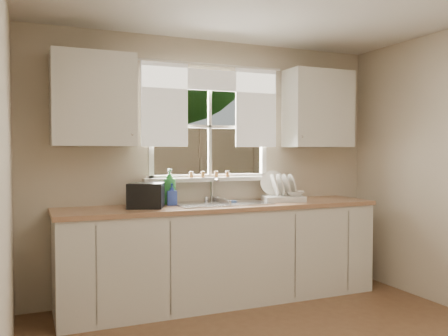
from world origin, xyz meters
name	(u,v)px	position (x,y,z in m)	size (l,w,h in m)	color
room_walls	(336,179)	(0.00, -0.07, 1.24)	(3.62, 4.02, 2.50)	beige
window	(210,143)	(0.00, 2.00, 1.49)	(1.38, 0.16, 1.06)	white
curtains	(212,97)	(0.00, 1.95, 1.93)	(1.50, 0.03, 0.81)	white
base_cabinets	(223,255)	(0.00, 1.68, 0.43)	(3.00, 0.62, 0.87)	silver
countertop	(223,206)	(0.00, 1.68, 0.89)	(3.04, 0.65, 0.04)	#AA7A55
upper_cabinet_left	(93,100)	(-1.15, 1.82, 1.85)	(0.70, 0.33, 0.80)	silver
upper_cabinet_right	(318,109)	(1.15, 1.82, 1.85)	(0.70, 0.33, 0.80)	silver
wall_outlet	(288,182)	(0.88, 1.99, 1.08)	(0.08, 0.01, 0.12)	beige
sill_jars	(210,174)	(-0.03, 1.94, 1.18)	(0.42, 0.04, 0.06)	brown
backyard	(132,61)	(0.58, 8.42, 3.46)	(20.00, 10.00, 6.13)	#335421
sink	(221,211)	(0.00, 1.71, 0.84)	(0.88, 0.52, 0.40)	#B7B7BC
dish_rack	(283,193)	(0.66, 1.71, 0.99)	(0.46, 0.39, 0.30)	silver
bowl	(295,193)	(0.77, 1.66, 0.99)	(0.19, 0.19, 0.05)	white
soap_bottle_a	(170,187)	(-0.46, 1.86, 1.08)	(0.13, 0.13, 0.33)	green
soap_bottle_b	(172,194)	(-0.46, 1.79, 1.01)	(0.09, 0.09, 0.20)	#2F49B2
soap_bottle_c	(150,196)	(-0.65, 1.88, 0.99)	(0.13, 0.13, 0.16)	beige
saucer	(139,208)	(-0.80, 1.68, 0.92)	(0.18, 0.18, 0.01)	silver
cup	(141,204)	(-0.78, 1.64, 0.95)	(0.11, 0.11, 0.09)	white
black_appliance	(146,195)	(-0.73, 1.67, 1.02)	(0.30, 0.26, 0.22)	black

